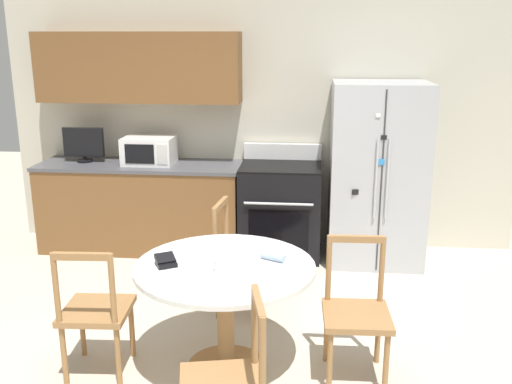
{
  "coord_description": "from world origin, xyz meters",
  "views": [
    {
      "loc": [
        0.52,
        -3.17,
        2.15
      ],
      "look_at": [
        0.1,
        1.15,
        0.95
      ],
      "focal_mm": 40.0,
      "sensor_mm": 36.0,
      "label": 1
    }
  ],
  "objects_px": {
    "dining_chair_right": "(356,313)",
    "dining_chair_far": "(241,260)",
    "refrigerator": "(377,174)",
    "candle_glass": "(220,266)",
    "oven_range": "(280,209)",
    "wallet": "(166,261)",
    "dining_chair_left": "(95,312)",
    "microwave": "(149,150)",
    "countertop_tv": "(84,143)"
  },
  "relations": [
    {
      "from": "countertop_tv",
      "to": "dining_chair_right",
      "type": "height_order",
      "value": "countertop_tv"
    },
    {
      "from": "refrigerator",
      "to": "dining_chair_left",
      "type": "distance_m",
      "value": 2.98
    },
    {
      "from": "microwave",
      "to": "dining_chair_far",
      "type": "relative_size",
      "value": 0.55
    },
    {
      "from": "countertop_tv",
      "to": "dining_chair_right",
      "type": "xyz_separation_m",
      "value": [
        2.6,
        -2.14,
        -0.65
      ]
    },
    {
      "from": "dining_chair_right",
      "to": "dining_chair_far",
      "type": "xyz_separation_m",
      "value": [
        -0.84,
        0.81,
        0.0
      ]
    },
    {
      "from": "countertop_tv",
      "to": "refrigerator",
      "type": "bearing_deg",
      "value": -2.04
    },
    {
      "from": "oven_range",
      "to": "refrigerator",
      "type": "bearing_deg",
      "value": -3.05
    },
    {
      "from": "countertop_tv",
      "to": "wallet",
      "type": "distance_m",
      "value": 2.64
    },
    {
      "from": "microwave",
      "to": "dining_chair_left",
      "type": "xyz_separation_m",
      "value": [
        0.26,
        -2.26,
        -0.6
      ]
    },
    {
      "from": "oven_range",
      "to": "dining_chair_right",
      "type": "height_order",
      "value": "oven_range"
    },
    {
      "from": "dining_chair_right",
      "to": "wallet",
      "type": "distance_m",
      "value": 1.25
    },
    {
      "from": "refrigerator",
      "to": "wallet",
      "type": "relative_size",
      "value": 10.21
    },
    {
      "from": "candle_glass",
      "to": "dining_chair_right",
      "type": "bearing_deg",
      "value": 9.05
    },
    {
      "from": "dining_chair_left",
      "to": "dining_chair_far",
      "type": "xyz_separation_m",
      "value": [
        0.82,
        0.96,
        0.0
      ]
    },
    {
      "from": "refrigerator",
      "to": "candle_glass",
      "type": "height_order",
      "value": "refrigerator"
    },
    {
      "from": "refrigerator",
      "to": "dining_chair_far",
      "type": "height_order",
      "value": "refrigerator"
    },
    {
      "from": "microwave",
      "to": "countertop_tv",
      "type": "xyz_separation_m",
      "value": [
        -0.68,
        0.03,
        0.05
      ]
    },
    {
      "from": "refrigerator",
      "to": "countertop_tv",
      "type": "height_order",
      "value": "refrigerator"
    },
    {
      "from": "oven_range",
      "to": "wallet",
      "type": "height_order",
      "value": "oven_range"
    },
    {
      "from": "refrigerator",
      "to": "candle_glass",
      "type": "distance_m",
      "value": 2.47
    },
    {
      "from": "dining_chair_far",
      "to": "dining_chair_left",
      "type": "bearing_deg",
      "value": -34.21
    },
    {
      "from": "countertop_tv",
      "to": "candle_glass",
      "type": "height_order",
      "value": "countertop_tv"
    },
    {
      "from": "microwave",
      "to": "dining_chair_far",
      "type": "bearing_deg",
      "value": -50.38
    },
    {
      "from": "candle_glass",
      "to": "wallet",
      "type": "xyz_separation_m",
      "value": [
        -0.36,
        0.06,
        -0.01
      ]
    },
    {
      "from": "countertop_tv",
      "to": "dining_chair_left",
      "type": "bearing_deg",
      "value": -67.65
    },
    {
      "from": "microwave",
      "to": "candle_glass",
      "type": "distance_m",
      "value": 2.51
    },
    {
      "from": "refrigerator",
      "to": "dining_chair_right",
      "type": "xyz_separation_m",
      "value": [
        -0.32,
        -2.04,
        -0.43
      ]
    },
    {
      "from": "dining_chair_far",
      "to": "wallet",
      "type": "bearing_deg",
      "value": -15.95
    },
    {
      "from": "oven_range",
      "to": "candle_glass",
      "type": "xyz_separation_m",
      "value": [
        -0.25,
        -2.22,
        0.31
      ]
    },
    {
      "from": "oven_range",
      "to": "dining_chair_far",
      "type": "bearing_deg",
      "value": -100.81
    },
    {
      "from": "microwave",
      "to": "countertop_tv",
      "type": "relative_size",
      "value": 1.21
    },
    {
      "from": "dining_chair_right",
      "to": "microwave",
      "type": "bearing_deg",
      "value": -49.79
    },
    {
      "from": "microwave",
      "to": "dining_chair_left",
      "type": "bearing_deg",
      "value": -83.5
    },
    {
      "from": "dining_chair_right",
      "to": "countertop_tv",
      "type": "bearing_deg",
      "value": -41.48
    },
    {
      "from": "dining_chair_right",
      "to": "dining_chair_far",
      "type": "bearing_deg",
      "value": -46.02
    },
    {
      "from": "dining_chair_left",
      "to": "candle_glass",
      "type": "distance_m",
      "value": 0.88
    },
    {
      "from": "countertop_tv",
      "to": "wallet",
      "type": "xyz_separation_m",
      "value": [
        1.4,
        -2.22,
        -0.32
      ]
    },
    {
      "from": "refrigerator",
      "to": "countertop_tv",
      "type": "distance_m",
      "value": 2.94
    },
    {
      "from": "oven_range",
      "to": "candle_glass",
      "type": "relative_size",
      "value": 13.58
    },
    {
      "from": "refrigerator",
      "to": "wallet",
      "type": "height_order",
      "value": "refrigerator"
    },
    {
      "from": "refrigerator",
      "to": "candle_glass",
      "type": "bearing_deg",
      "value": -118.31
    },
    {
      "from": "oven_range",
      "to": "microwave",
      "type": "height_order",
      "value": "microwave"
    },
    {
      "from": "wallet",
      "to": "dining_chair_far",
      "type": "bearing_deg",
      "value": 67.74
    },
    {
      "from": "oven_range",
      "to": "dining_chair_right",
      "type": "relative_size",
      "value": 1.2
    },
    {
      "from": "dining_chair_left",
      "to": "countertop_tv",
      "type": "bearing_deg",
      "value": 109.02
    },
    {
      "from": "oven_range",
      "to": "dining_chair_right",
      "type": "bearing_deg",
      "value": -73.95
    },
    {
      "from": "dining_chair_far",
      "to": "wallet",
      "type": "distance_m",
      "value": 1.02
    },
    {
      "from": "dining_chair_left",
      "to": "oven_range",
      "type": "bearing_deg",
      "value": 61.2
    },
    {
      "from": "dining_chair_left",
      "to": "microwave",
      "type": "bearing_deg",
      "value": 93.16
    },
    {
      "from": "refrigerator",
      "to": "candle_glass",
      "type": "relative_size",
      "value": 21.79
    }
  ]
}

